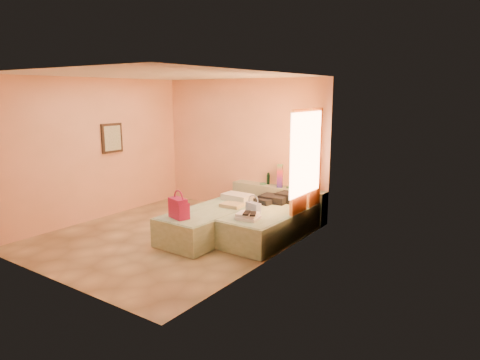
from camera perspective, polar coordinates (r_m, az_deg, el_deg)
The scene contains 16 objects.
ground at distance 7.78m, azimuth -9.13°, elevation -7.40°, with size 4.50×4.50×0.00m, color tan.
room_walls at distance 7.68m, azimuth -5.51°, elevation 6.12°, with size 4.02×4.51×2.81m.
headboard_ledge at distance 8.75m, azimuth 5.07°, elevation -2.94°, with size 2.05×0.30×0.65m, color gray.
bed_left at distance 7.61m, azimuth -3.82°, elevation -5.73°, with size 0.90×2.00×0.50m, color #AECAA3.
bed_right at distance 7.52m, azimuth 4.02°, elevation -5.94°, with size 0.90×2.00×0.50m, color #AECAA3.
water_bottle at distance 8.85m, azimuth 3.79°, elevation 0.17°, with size 0.06×0.06×0.23m, color #11311E.
rainbow_box at distance 8.55m, azimuth 5.35°, elevation 0.54°, with size 0.10×0.10×0.46m, color #A61446.
small_dish at distance 8.83m, azimuth 3.11°, elevation -0.50°, with size 0.13×0.13×0.03m, color #529663.
green_book at distance 8.55m, azimuth 6.96°, elevation -0.97°, with size 0.19×0.14×0.03m, color #294D32.
flower_vase at distance 8.22m, azimuth 9.98°, elevation -0.69°, with size 0.21×0.21×0.28m, color silver.
magenta_handbag at distance 7.04m, azimuth -8.15°, elevation -3.72°, with size 0.36×0.20×0.33m, color #A61446.
khaki_garment at distance 7.68m, azimuth -1.09°, elevation -3.36°, with size 0.37×0.30×0.06m, color tan.
clothes_pile at distance 7.99m, azimuth 4.84°, elevation -2.43°, with size 0.55×0.55×0.17m, color black.
blue_handbag at distance 7.30m, azimuth 1.78°, elevation -3.71°, with size 0.27×0.12×0.18m, color #39508A.
towel_stack at distance 6.93m, azimuth 1.09°, elevation -4.86°, with size 0.35×0.30×0.10m, color white.
sandal_pair at distance 6.86m, azimuth 1.27°, elevation -4.49°, with size 0.18×0.24×0.03m, color black.
Camera 1 is at (5.14, -5.28, 2.51)m, focal length 32.00 mm.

